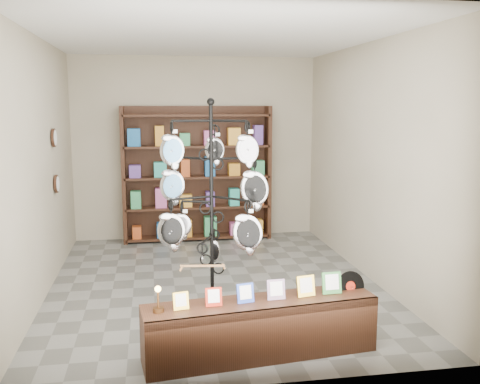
# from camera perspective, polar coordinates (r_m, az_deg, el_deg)

# --- Properties ---
(ground) EXTENTS (5.00, 5.00, 0.00)m
(ground) POSITION_cam_1_polar(r_m,az_deg,el_deg) (6.81, -2.74, -9.73)
(ground) COLOR slate
(ground) RESTS_ON ground
(room_envelope) EXTENTS (5.00, 5.00, 5.00)m
(room_envelope) POSITION_cam_1_polar(r_m,az_deg,el_deg) (6.45, -2.87, 6.00)
(room_envelope) COLOR #B5AA92
(room_envelope) RESTS_ON ground
(display_tree) EXTENTS (1.19, 1.15, 2.29)m
(display_tree) POSITION_cam_1_polar(r_m,az_deg,el_deg) (5.28, -3.06, -0.53)
(display_tree) COLOR black
(display_tree) RESTS_ON ground
(front_shelf) EXTENTS (2.12, 0.67, 0.74)m
(front_shelf) POSITION_cam_1_polar(r_m,az_deg,el_deg) (4.90, 2.22, -14.29)
(front_shelf) COLOR black
(front_shelf) RESTS_ON ground
(back_shelving) EXTENTS (2.42, 0.36, 2.20)m
(back_shelving) POSITION_cam_1_polar(r_m,az_deg,el_deg) (8.80, -4.58, 1.50)
(back_shelving) COLOR black
(back_shelving) RESTS_ON ground
(wall_clocks) EXTENTS (0.03, 0.24, 0.84)m
(wall_clocks) POSITION_cam_1_polar(r_m,az_deg,el_deg) (7.33, -19.11, 3.15)
(wall_clocks) COLOR black
(wall_clocks) RESTS_ON ground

